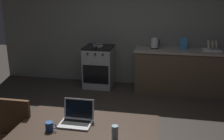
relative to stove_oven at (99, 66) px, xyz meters
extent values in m
cube|color=slate|center=(0.84, 0.35, 0.87)|extent=(6.40, 0.10, 2.63)
cube|color=#4C3D2D|center=(1.86, 0.00, -0.02)|extent=(2.10, 0.60, 0.85)
cube|color=gray|center=(1.86, 0.00, 0.42)|extent=(2.16, 0.64, 0.04)
cube|color=gray|center=(0.00, 0.00, -0.02)|extent=(0.60, 0.60, 0.85)
cube|color=black|center=(0.00, 0.00, 0.42)|extent=(0.60, 0.60, 0.04)
cube|color=black|center=(0.00, -0.30, -0.09)|extent=(0.54, 0.01, 0.39)
cylinder|color=black|center=(-0.16, -0.31, 0.34)|extent=(0.04, 0.02, 0.04)
cylinder|color=black|center=(0.00, -0.31, 0.34)|extent=(0.04, 0.02, 0.04)
cylinder|color=black|center=(0.16, -0.31, 0.34)|extent=(0.04, 0.02, 0.04)
cube|color=#332319|center=(0.62, -3.09, 0.25)|extent=(1.39, 0.88, 0.04)
cylinder|color=#332319|center=(-0.02, -2.71, -0.11)|extent=(0.05, 0.05, 0.67)
cube|color=#4C331E|center=(-0.23, -2.95, 0.25)|extent=(0.38, 0.04, 0.42)
cube|color=silver|center=(0.49, -3.01, 0.28)|extent=(0.32, 0.22, 0.02)
cube|color=black|center=(0.49, -3.00, 0.29)|extent=(0.28, 0.12, 0.00)
cube|color=silver|center=(0.49, -2.89, 0.39)|extent=(0.32, 0.04, 0.21)
cube|color=black|center=(0.49, -2.89, 0.39)|extent=(0.29, 0.03, 0.18)
cylinder|color=black|center=(1.17, 0.00, 0.45)|extent=(0.16, 0.16, 0.02)
cylinder|color=#B2B5BA|center=(1.17, 0.00, 0.56)|extent=(0.15, 0.15, 0.19)
cylinder|color=#B2B5BA|center=(1.17, 0.00, 0.66)|extent=(0.09, 0.09, 0.02)
cube|color=black|center=(1.26, 0.00, 0.57)|extent=(0.02, 0.02, 0.13)
cylinder|color=gray|center=(-0.01, -0.02, 0.45)|extent=(0.22, 0.22, 0.01)
torus|color=gray|center=(-0.01, -0.02, 0.48)|extent=(0.24, 0.24, 0.02)
cylinder|color=black|center=(-0.01, -0.22, 0.46)|extent=(0.02, 0.18, 0.02)
cylinder|color=#264C8C|center=(0.28, -3.17, 0.31)|extent=(0.08, 0.08, 0.09)
torus|color=#264C8C|center=(0.33, -3.17, 0.32)|extent=(0.05, 0.01, 0.05)
cylinder|color=#99B7C6|center=(0.93, -3.21, 0.34)|extent=(0.06, 0.06, 0.14)
cube|color=#3372B2|center=(1.74, 0.02, 0.56)|extent=(0.13, 0.05, 0.24)
cube|color=silver|center=(2.28, 0.00, 0.46)|extent=(0.34, 0.26, 0.03)
cylinder|color=beige|center=(2.21, 0.00, 0.56)|extent=(0.04, 0.18, 0.18)
cylinder|color=beige|center=(2.28, 0.00, 0.56)|extent=(0.04, 0.18, 0.18)
cylinder|color=beige|center=(2.35, 0.00, 0.56)|extent=(0.04, 0.18, 0.18)
camera|label=1|loc=(1.29, -5.23, 1.55)|focal=41.44mm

